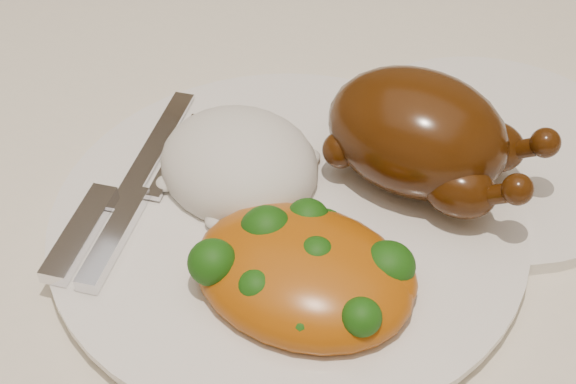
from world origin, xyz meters
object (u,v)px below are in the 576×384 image
at_px(dining_table, 206,216).
at_px(roast_chicken, 421,134).
at_px(side_plate, 488,151).
at_px(dinner_plate, 288,221).

relative_size(dining_table, roast_chicken, 10.31).
xyz_separation_m(dining_table, side_plate, (0.21, 0.05, 0.11)).
bearing_deg(dining_table, roast_chicken, -2.48).
distance_m(dining_table, side_plate, 0.24).
height_order(dinner_plate, roast_chicken, roast_chicken).
bearing_deg(dinner_plate, dining_table, 145.40).
bearing_deg(dining_table, side_plate, 12.56).
distance_m(dinner_plate, roast_chicken, 0.10).
bearing_deg(side_plate, dining_table, -167.44).
relative_size(dinner_plate, roast_chicken, 1.95).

